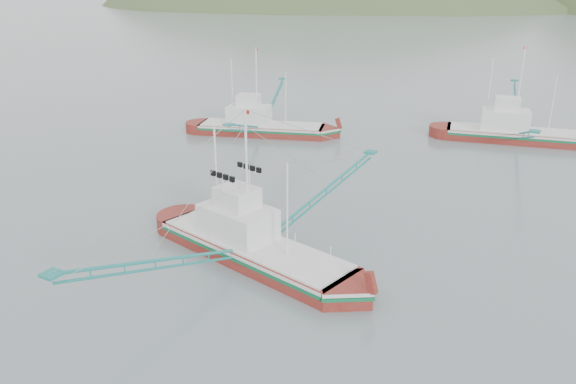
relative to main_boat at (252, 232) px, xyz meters
The scene contains 5 objects.
ground 2.30m from the main_boat, 89.49° to the right, with size 1200.00×1200.00×0.00m, color slate.
main_boat is the anchor object (origin of this frame).
bg_boat_left 32.26m from the main_boat, 121.67° to the left, with size 15.43×26.20×10.96m.
bg_boat_right 40.85m from the main_boat, 75.46° to the left, with size 16.27×28.11×11.53m.
headland_left 401.38m from the main_boat, 116.64° to the left, with size 448.00×308.00×210.00m, color #40542B.
Camera 1 is at (18.84, -26.62, 17.50)m, focal length 35.00 mm.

